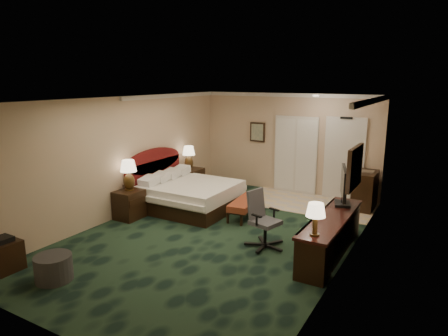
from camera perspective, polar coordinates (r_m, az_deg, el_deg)
The scene contains 26 objects.
floor at distance 8.16m, azimuth -0.90°, elevation -9.51°, with size 5.00×7.50×0.00m, color black.
ceiling at distance 7.57m, azimuth -0.97°, elevation 9.79°, with size 5.00×7.50×0.00m, color white.
wall_back at distance 11.08m, azimuth 9.09°, elevation 3.52°, with size 5.00×0.00×2.70m, color #BAA78D.
wall_front at distance 5.05m, azimuth -23.58°, elevation -8.44°, with size 5.00×0.00×2.70m, color #BAA78D.
wall_left at distance 9.26m, azimuth -14.33°, elevation 1.50°, with size 0.00×7.50×2.70m, color #BAA78D.
wall_right at distance 6.85m, azimuth 17.34°, elevation -2.54°, with size 0.00×7.50×2.70m, color #BAA78D.
crown_molding at distance 7.57m, azimuth -0.97°, elevation 9.42°, with size 5.00×7.50×0.10m, color silver, non-canonical shape.
tile_patch at distance 10.31m, azimuth 11.81°, elevation -4.95°, with size 3.20×1.70×0.01m, color beige.
headboard at distance 10.08m, azimuth -9.94°, elevation -1.18°, with size 0.12×2.00×1.40m, color #4A0C0A, non-canonical shape.
entry_door at distance 10.66m, azimuth 16.77°, elevation 1.14°, with size 1.02×0.06×2.18m, color silver.
closet_doors at distance 11.01m, azimuth 10.18°, elevation 1.84°, with size 1.20×0.06×2.10m, color silver.
wall_art at distance 11.36m, azimuth 4.81°, elevation 5.13°, with size 0.45×0.06×0.55m, color slate.
wall_mirror at distance 7.38m, azimuth 18.19°, elevation 0.08°, with size 0.05×0.95×0.75m, color white.
bed at distance 9.64m, azimuth -4.68°, elevation -4.02°, with size 2.01×1.87×0.64m, color white.
nightstand_near at distance 9.22m, azimuth -13.38°, elevation -5.10°, with size 0.51×0.59×0.64m, color black.
nightstand_far at distance 11.02m, azimuth -4.72°, elevation -1.81°, with size 0.53×0.61×0.67m, color black.
lamp_near at distance 9.10m, azimuth -13.45°, elevation -1.00°, with size 0.36×0.36×0.69m, color black, non-canonical shape.
lamp_far at distance 10.84m, azimuth -5.05°, elevation 1.48°, with size 0.34×0.34×0.64m, color black, non-canonical shape.
bed_bench at distance 9.07m, azimuth 3.10°, elevation -5.79°, with size 0.43×1.25×0.42m, color brown.
ottoman at distance 6.92m, azimuth -23.17°, elevation -12.98°, with size 0.57×0.57×0.41m, color #2A2A2B.
side_table at distance 7.57m, azimuth -28.88°, elevation -10.96°, with size 0.46×0.46×0.50m, color black.
desk at distance 7.40m, azimuth 14.99°, elevation -9.34°, with size 0.54×2.49×0.72m, color black.
tv at distance 7.88m, azimuth 16.71°, elevation -2.57°, with size 0.08×0.93×0.72m, color black.
desk_lamp at distance 6.29m, azimuth 12.92°, elevation -7.13°, with size 0.30×0.30×0.53m, color black, non-canonical shape.
desk_chair at distance 7.44m, azimuth 5.94°, elevation -7.39°, with size 0.62×0.58×1.07m, color #4C4C59, non-canonical shape.
minibar at distance 10.17m, azimuth 19.49°, elevation -3.04°, with size 0.48×0.86×0.91m, color black.
Camera 1 is at (3.88, -6.48, 3.08)m, focal length 32.00 mm.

